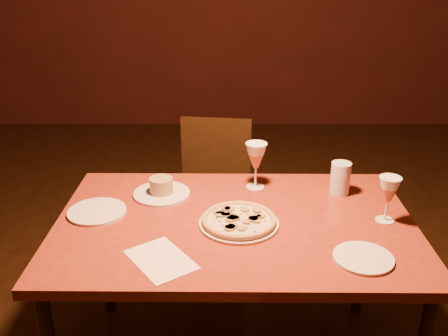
{
  "coord_description": "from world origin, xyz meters",
  "views": [
    {
      "loc": [
        -0.13,
        -1.38,
        1.61
      ],
      "look_at": [
        -0.14,
        0.29,
        0.9
      ],
      "focal_mm": 40.0,
      "sensor_mm": 36.0,
      "label": 1
    }
  ],
  "objects": [
    {
      "name": "dining_table",
      "position": [
        -0.1,
        0.24,
        0.64
      ],
      "size": [
        1.33,
        0.86,
        0.71
      ],
      "rotation": [
        0.0,
        0.0,
        -0.01
      ],
      "color": "maroon",
      "rests_on": "floor"
    },
    {
      "name": "chair_far",
      "position": [
        -0.2,
        1.07,
        0.45
      ],
      "size": [
        0.43,
        0.43,
        0.8
      ],
      "rotation": [
        0.0,
        0.0,
        -0.12
      ],
      "color": "black",
      "rests_on": "floor"
    },
    {
      "name": "pizza_plate",
      "position": [
        -0.08,
        0.2,
        0.72
      ],
      "size": [
        0.29,
        0.29,
        0.03
      ],
      "color": "silver",
      "rests_on": "dining_table"
    },
    {
      "name": "ramekin_saucer",
      "position": [
        -0.39,
        0.45,
        0.73
      ],
      "size": [
        0.23,
        0.23,
        0.07
      ],
      "color": "silver",
      "rests_on": "dining_table"
    },
    {
      "name": "wine_glass_far",
      "position": [
        -0.01,
        0.52,
        0.81
      ],
      "size": [
        0.09,
        0.09,
        0.2
      ],
      "primitive_type": null,
      "color": "#BF6A4F",
      "rests_on": "dining_table"
    },
    {
      "name": "wine_glass_right",
      "position": [
        0.46,
        0.24,
        0.79
      ],
      "size": [
        0.08,
        0.08,
        0.18
      ],
      "primitive_type": null,
      "color": "#BF6A4F",
      "rests_on": "dining_table"
    },
    {
      "name": "water_tumbler",
      "position": [
        0.33,
        0.46,
        0.77
      ],
      "size": [
        0.08,
        0.08,
        0.13
      ],
      "primitive_type": "cylinder",
      "color": "silver",
      "rests_on": "dining_table"
    },
    {
      "name": "side_plate_left",
      "position": [
        -0.62,
        0.29,
        0.71
      ],
      "size": [
        0.22,
        0.22,
        0.01
      ],
      "primitive_type": "cylinder",
      "color": "silver",
      "rests_on": "dining_table"
    },
    {
      "name": "side_plate_near",
      "position": [
        0.31,
        -0.02,
        0.71
      ],
      "size": [
        0.19,
        0.19,
        0.01
      ],
      "primitive_type": "cylinder",
      "color": "silver",
      "rests_on": "dining_table"
    },
    {
      "name": "menu_card",
      "position": [
        -0.34,
        -0.02,
        0.71
      ],
      "size": [
        0.26,
        0.28,
        0.0
      ],
      "primitive_type": "cube",
      "rotation": [
        0.0,
        0.0,
        0.62
      ],
      "color": "white",
      "rests_on": "dining_table"
    }
  ]
}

